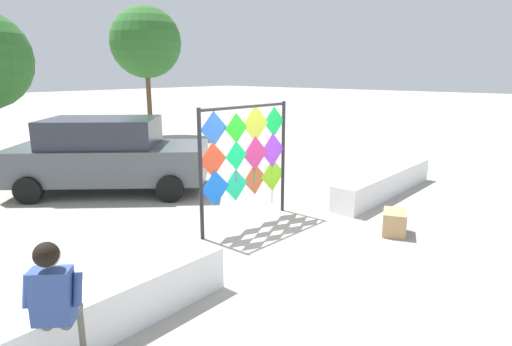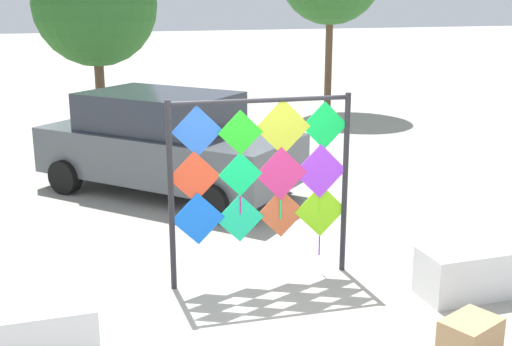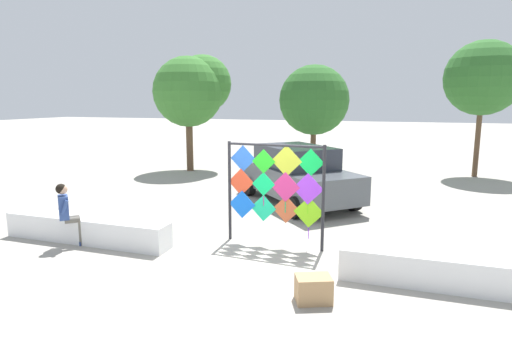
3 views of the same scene
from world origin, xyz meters
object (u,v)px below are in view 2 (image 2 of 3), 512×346
Objects in this scene: tree_broadleaf at (93,3)px; cardboard_box_large at (470,340)px; parked_car at (166,142)px; kite_display_rack at (262,173)px.

cardboard_box_large is at bearing -78.75° from tree_broadleaf.
cardboard_box_large is at bearing -74.61° from parked_car.
kite_display_rack is 2.98m from cardboard_box_large.
kite_display_rack is 0.48× the size of tree_broadleaf.
kite_display_rack is 10.39m from tree_broadleaf.
parked_car is at bearing -83.36° from tree_broadleaf.
cardboard_box_large is at bearing -60.94° from kite_display_rack.
parked_car is at bearing 96.36° from kite_display_rack.
kite_display_rack reaches higher than cardboard_box_large.
kite_display_rack is at bearing -83.64° from parked_car.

